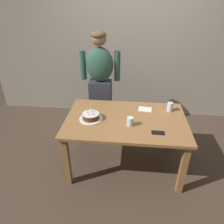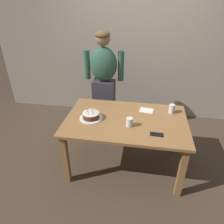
{
  "view_description": "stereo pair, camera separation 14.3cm",
  "coord_description": "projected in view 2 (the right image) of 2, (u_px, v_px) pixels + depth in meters",
  "views": [
    {
      "loc": [
        0.04,
        -2.2,
        2.1
      ],
      "look_at": [
        -0.17,
        -0.02,
        0.84
      ],
      "focal_mm": 33.17,
      "sensor_mm": 36.0,
      "label": 1
    },
    {
      "loc": [
        0.18,
        -2.18,
        2.1
      ],
      "look_at": [
        -0.17,
        -0.02,
        0.84
      ],
      "focal_mm": 33.17,
      "sensor_mm": 36.0,
      "label": 2
    }
  ],
  "objects": [
    {
      "name": "water_glass_near",
      "position": [
        172.0,
        109.0,
        2.68
      ],
      "size": [
        0.07,
        0.07,
        0.12
      ],
      "primitive_type": "cylinder",
      "color": "silver",
      "rests_on": "dining_table"
    },
    {
      "name": "ground_plane",
      "position": [
        124.0,
        164.0,
        2.93
      ],
      "size": [
        10.0,
        10.0,
        0.0
      ],
      "primitive_type": "plane",
      "color": "#47382B"
    },
    {
      "name": "napkin_stack",
      "position": [
        146.0,
        110.0,
        2.75
      ],
      "size": [
        0.19,
        0.16,
        0.01
      ],
      "primitive_type": "cube",
      "rotation": [
        0.0,
        0.0,
        -0.14
      ],
      "color": "white",
      "rests_on": "dining_table"
    },
    {
      "name": "cell_phone",
      "position": [
        157.0,
        134.0,
        2.28
      ],
      "size": [
        0.15,
        0.08,
        0.01
      ],
      "primitive_type": "cube",
      "rotation": [
        0.0,
        0.0,
        -0.04
      ],
      "color": "black",
      "rests_on": "dining_table"
    },
    {
      "name": "dining_table",
      "position": [
        126.0,
        126.0,
        2.61
      ],
      "size": [
        1.5,
        0.96,
        0.74
      ],
      "color": "olive",
      "rests_on": "ground_plane"
    },
    {
      "name": "water_glass_far",
      "position": [
        129.0,
        122.0,
        2.41
      ],
      "size": [
        0.08,
        0.08,
        0.11
      ],
      "primitive_type": "cylinder",
      "color": "silver",
      "rests_on": "dining_table"
    },
    {
      "name": "back_wall",
      "position": [
        136.0,
        46.0,
        3.61
      ],
      "size": [
        5.2,
        0.1,
        2.6
      ],
      "primitive_type": "cube",
      "color": "#9E9384",
      "rests_on": "ground_plane"
    },
    {
      "name": "person_man_bearded",
      "position": [
        104.0,
        84.0,
        3.23
      ],
      "size": [
        0.61,
        0.27,
        1.66
      ],
      "rotation": [
        0.0,
        0.0,
        3.14
      ],
      "color": "#33333D",
      "rests_on": "ground_plane"
    },
    {
      "name": "birthday_cake",
      "position": [
        91.0,
        116.0,
        2.57
      ],
      "size": [
        0.29,
        0.29,
        0.16
      ],
      "color": "white",
      "rests_on": "dining_table"
    }
  ]
}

